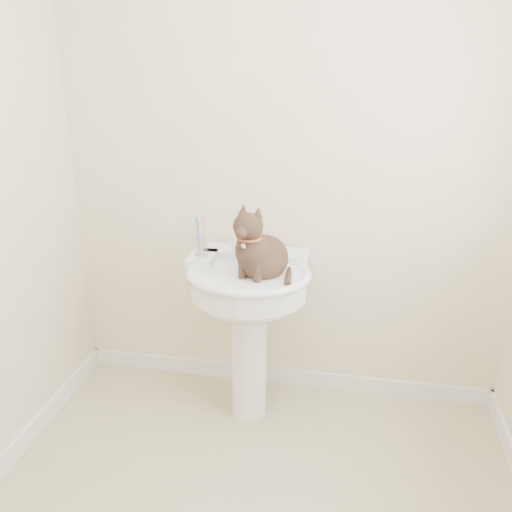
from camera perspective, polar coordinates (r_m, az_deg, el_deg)
The scene contains 7 objects.
wall_back at distance 2.60m, azimuth 3.21°, elevation 10.39°, with size 2.20×0.00×2.50m, color beige, non-canonical shape.
baseboard_back at distance 3.05m, azimuth 2.72°, elevation -12.48°, with size 2.20×0.02×0.09m, color white.
pedestal_sink at distance 2.53m, azimuth -0.81°, elevation -4.48°, with size 0.59×0.58×0.81m.
faucet at distance 2.58m, azimuth -0.13°, elevation 1.19°, with size 0.28×0.12×0.14m.
soap_bar at distance 2.66m, azimuth 1.62°, elevation 1.19°, with size 0.09×0.06×0.03m, color #E14423.
toothbrush_cup at distance 2.56m, azimuth -5.81°, elevation 1.10°, with size 0.07×0.07×0.18m.
cat at distance 2.41m, azimuth 0.46°, elevation 0.27°, with size 0.25×0.32×0.47m.
Camera 1 is at (0.33, -1.43, 1.73)m, focal length 38.00 mm.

